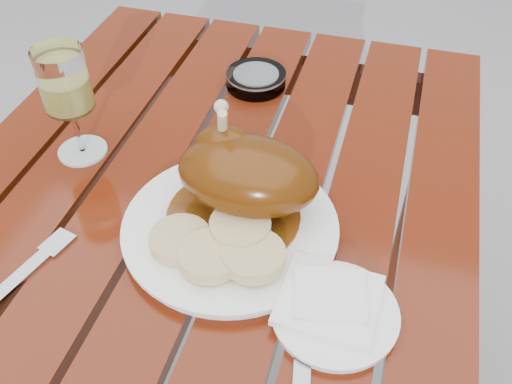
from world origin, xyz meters
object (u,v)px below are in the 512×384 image
wine_glass (70,105)px  side_plate (335,314)px  ashtray (256,79)px  dinner_plate (230,228)px  table (205,360)px

wine_glass → side_plate: size_ratio=1.18×
wine_glass → ashtray: bearing=50.6°
dinner_plate → ashtray: 0.38m
wine_glass → table: bearing=-25.1°
dinner_plate → side_plate: (0.17, -0.10, -0.00)m
table → ashtray: (-0.01, 0.37, 0.39)m
side_plate → ashtray: size_ratio=1.42×
table → wine_glass: wine_glass is taller
side_plate → table: bearing=157.2°
table → side_plate: size_ratio=7.59×
dinner_plate → side_plate: size_ratio=1.91×
table → dinner_plate: 0.39m
table → side_plate: 0.45m
table → ashtray: 0.54m
table → side_plate: (0.23, -0.10, 0.38)m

